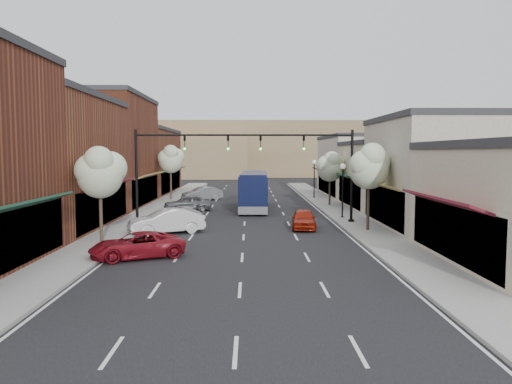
{
  "coord_description": "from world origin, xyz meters",
  "views": [
    {
      "loc": [
        0.38,
        -28.99,
        5.34
      ],
      "look_at": [
        0.89,
        10.23,
        2.2
      ],
      "focal_mm": 35.0,
      "sensor_mm": 36.0,
      "label": 1
    }
  ],
  "objects_px": {
    "lamp_post_near": "(343,182)",
    "tree_right_far": "(330,166)",
    "parked_car_e": "(202,194)",
    "parked_car_d": "(188,203)",
    "red_hatchback": "(304,219)",
    "lamp_post_far": "(314,173)",
    "coach_bus": "(254,190)",
    "tree_left_far": "(171,159)",
    "parked_car_b": "(166,221)",
    "parked_car_c": "(178,216)",
    "tree_right_near": "(370,166)",
    "parked_car_a": "(137,245)",
    "signal_mast_right": "(320,162)",
    "tree_left_near": "(100,172)",
    "signal_mast_left": "(168,162)"
  },
  "relations": [
    {
      "from": "tree_left_near",
      "to": "coach_bus",
      "type": "bearing_deg",
      "value": 62.79
    },
    {
      "from": "tree_right_far",
      "to": "parked_car_b",
      "type": "xyz_separation_m",
      "value": [
        -13.43,
        -16.39,
        -3.18
      ]
    },
    {
      "from": "tree_left_far",
      "to": "parked_car_b",
      "type": "xyz_separation_m",
      "value": [
        3.17,
        -22.39,
        -3.8
      ]
    },
    {
      "from": "tree_right_far",
      "to": "parked_car_b",
      "type": "distance_m",
      "value": 21.43
    },
    {
      "from": "signal_mast_right",
      "to": "red_hatchback",
      "type": "xyz_separation_m",
      "value": [
        -1.46,
        -2.57,
        -3.93
      ]
    },
    {
      "from": "tree_right_far",
      "to": "parked_car_b",
      "type": "relative_size",
      "value": 1.11
    },
    {
      "from": "tree_right_far",
      "to": "lamp_post_far",
      "type": "xyz_separation_m",
      "value": [
        -0.55,
        8.06,
        -0.99
      ]
    },
    {
      "from": "parked_car_c",
      "to": "parked_car_e",
      "type": "height_order",
      "value": "parked_car_e"
    },
    {
      "from": "tree_right_near",
      "to": "coach_bus",
      "type": "bearing_deg",
      "value": 119.01
    },
    {
      "from": "coach_bus",
      "to": "tree_right_far",
      "type": "bearing_deg",
      "value": 19.07
    },
    {
      "from": "red_hatchback",
      "to": "parked_car_a",
      "type": "height_order",
      "value": "red_hatchback"
    },
    {
      "from": "tree_left_near",
      "to": "coach_bus",
      "type": "relative_size",
      "value": 0.5
    },
    {
      "from": "parked_car_d",
      "to": "red_hatchback",
      "type": "bearing_deg",
      "value": 32.52
    },
    {
      "from": "tree_left_far",
      "to": "lamp_post_far",
      "type": "relative_size",
      "value": 1.38
    },
    {
      "from": "tree_left_far",
      "to": "lamp_post_near",
      "type": "bearing_deg",
      "value": -43.89
    },
    {
      "from": "red_hatchback",
      "to": "parked_car_b",
      "type": "bearing_deg",
      "value": -163.71
    },
    {
      "from": "signal_mast_right",
      "to": "tree_right_near",
      "type": "relative_size",
      "value": 1.38
    },
    {
      "from": "tree_left_near",
      "to": "parked_car_d",
      "type": "distance_m",
      "value": 16.93
    },
    {
      "from": "tree_right_far",
      "to": "coach_bus",
      "type": "height_order",
      "value": "tree_right_far"
    },
    {
      "from": "coach_bus",
      "to": "parked_car_d",
      "type": "distance_m",
      "value": 6.29
    },
    {
      "from": "tree_right_far",
      "to": "red_hatchback",
      "type": "xyz_separation_m",
      "value": [
        -4.19,
        -14.52,
        -3.3
      ]
    },
    {
      "from": "lamp_post_near",
      "to": "parked_car_a",
      "type": "height_order",
      "value": "lamp_post_near"
    },
    {
      "from": "lamp_post_far",
      "to": "lamp_post_near",
      "type": "bearing_deg",
      "value": -90.0
    },
    {
      "from": "tree_right_near",
      "to": "parked_car_c",
      "type": "relative_size",
      "value": 1.48
    },
    {
      "from": "tree_right_near",
      "to": "lamp_post_near",
      "type": "bearing_deg",
      "value": 94.77
    },
    {
      "from": "tree_left_far",
      "to": "parked_car_b",
      "type": "relative_size",
      "value": 1.25
    },
    {
      "from": "coach_bus",
      "to": "parked_car_b",
      "type": "distance_m",
      "value": 15.22
    },
    {
      "from": "lamp_post_near",
      "to": "parked_car_e",
      "type": "bearing_deg",
      "value": 129.1
    },
    {
      "from": "signal_mast_right",
      "to": "tree_right_far",
      "type": "height_order",
      "value": "signal_mast_right"
    },
    {
      "from": "tree_right_near",
      "to": "parked_car_b",
      "type": "relative_size",
      "value": 1.22
    },
    {
      "from": "signal_mast_left",
      "to": "signal_mast_right",
      "type": "bearing_deg",
      "value": 0.0
    },
    {
      "from": "signal_mast_left",
      "to": "tree_left_far",
      "type": "relative_size",
      "value": 1.34
    },
    {
      "from": "tree_right_far",
      "to": "parked_car_e",
      "type": "bearing_deg",
      "value": 155.1
    },
    {
      "from": "lamp_post_near",
      "to": "tree_right_far",
      "type": "bearing_deg",
      "value": 86.69
    },
    {
      "from": "tree_left_near",
      "to": "parked_car_b",
      "type": "bearing_deg",
      "value": 48.69
    },
    {
      "from": "coach_bus",
      "to": "parked_car_b",
      "type": "height_order",
      "value": "coach_bus"
    },
    {
      "from": "parked_car_a",
      "to": "coach_bus",
      "type": "bearing_deg",
      "value": 140.55
    },
    {
      "from": "signal_mast_left",
      "to": "parked_car_e",
      "type": "relative_size",
      "value": 1.8
    },
    {
      "from": "lamp_post_far",
      "to": "parked_car_c",
      "type": "xyz_separation_m",
      "value": [
        -12.82,
        -19.83,
        -2.42
      ]
    },
    {
      "from": "tree_left_far",
      "to": "parked_car_c",
      "type": "relative_size",
      "value": 1.52
    },
    {
      "from": "lamp_post_far",
      "to": "parked_car_e",
      "type": "distance_m",
      "value": 13.0
    },
    {
      "from": "lamp_post_far",
      "to": "parked_car_b",
      "type": "height_order",
      "value": "lamp_post_far"
    },
    {
      "from": "tree_left_far",
      "to": "parked_car_e",
      "type": "bearing_deg",
      "value": 2.2
    },
    {
      "from": "parked_car_e",
      "to": "tree_left_near",
      "type": "bearing_deg",
      "value": -42.63
    },
    {
      "from": "parked_car_b",
      "to": "parked_car_c",
      "type": "bearing_deg",
      "value": 155.7
    },
    {
      "from": "lamp_post_near",
      "to": "parked_car_c",
      "type": "height_order",
      "value": "lamp_post_near"
    },
    {
      "from": "signal_mast_right",
      "to": "parked_car_a",
      "type": "height_order",
      "value": "signal_mast_right"
    },
    {
      "from": "parked_car_d",
      "to": "parked_car_e",
      "type": "height_order",
      "value": "parked_car_e"
    },
    {
      "from": "signal_mast_right",
      "to": "red_hatchback",
      "type": "height_order",
      "value": "signal_mast_right"
    },
    {
      "from": "red_hatchback",
      "to": "lamp_post_far",
      "type": "bearing_deg",
      "value": 85.64
    }
  ]
}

